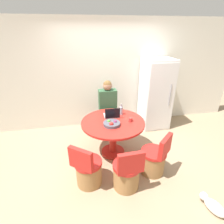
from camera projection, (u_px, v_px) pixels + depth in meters
The scene contains 13 objects.
ground_plane at pixel (118, 156), 3.54m from camera, with size 12.00×12.00×0.00m, color #9E8466.
wall_back at pixel (106, 75), 4.30m from camera, with size 7.00×0.06×2.60m.
refrigerator at pixel (155, 94), 4.34m from camera, with size 0.67×0.69×1.73m.
dining_table at pixel (113, 129), 3.39m from camera, with size 1.21×1.21×0.74m.
chair_near_camera at pixel (127, 174), 2.74m from camera, with size 0.44×0.44×0.79m.
chair_near_left_corner at pixel (88, 171), 2.80m from camera, with size 0.50×0.51×0.79m.
chair_near_right_corner at pixel (154, 160), 3.04m from camera, with size 0.51×0.51×0.79m.
person_seated at pixel (107, 105), 4.06m from camera, with size 0.40×0.37×1.32m.
laptop at pixel (112, 115), 3.47m from camera, with size 0.29×0.26×0.22m.
fruit_bowl at pixel (112, 124), 3.17m from camera, with size 0.31×0.31×0.10m.
coffee_cup at pixel (131, 120), 3.30m from camera, with size 0.07×0.07×0.08m.
bottle at pixel (121, 110), 3.55m from camera, with size 0.07×0.07×0.23m.
cat at pixel (213, 206), 2.43m from camera, with size 0.24×0.43×0.18m.
Camera 1 is at (-0.66, -2.74, 2.32)m, focal length 28.00 mm.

